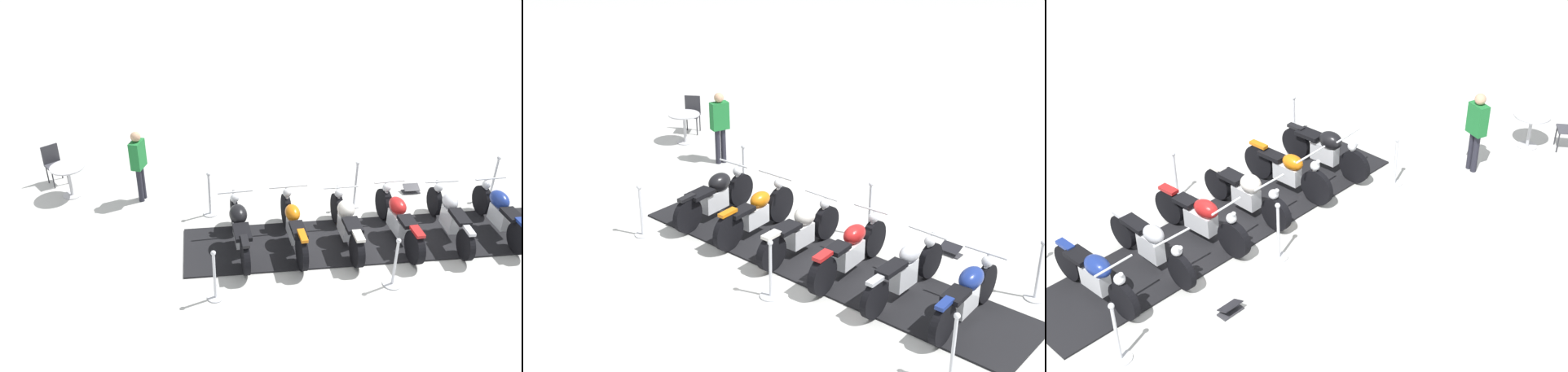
% 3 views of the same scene
% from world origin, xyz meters
% --- Properties ---
extents(ground_plane, '(80.00, 80.00, 0.00)m').
position_xyz_m(ground_plane, '(0.00, 0.00, 0.00)').
color(ground_plane, silver).
extents(display_platform, '(2.43, 7.64, 0.03)m').
position_xyz_m(display_platform, '(0.00, 0.00, 0.02)').
color(display_platform, black).
rests_on(display_platform, ground_plane).
extents(motorcycle_navy, '(2.04, 0.67, 0.93)m').
position_xyz_m(motorcycle_navy, '(0.35, -2.63, 0.49)').
color(motorcycle_navy, black).
rests_on(motorcycle_navy, display_platform).
extents(motorcycle_chrome, '(2.19, 0.69, 0.90)m').
position_xyz_m(motorcycle_chrome, '(0.21, -1.58, 0.48)').
color(motorcycle_chrome, black).
rests_on(motorcycle_chrome, display_platform).
extents(motorcycle_maroon, '(2.21, 0.72, 0.96)m').
position_xyz_m(motorcycle_maroon, '(0.09, -0.52, 0.47)').
color(motorcycle_maroon, black).
rests_on(motorcycle_maroon, display_platform).
extents(motorcycle_cream, '(2.13, 0.71, 0.92)m').
position_xyz_m(motorcycle_cream, '(-0.04, 0.53, 0.47)').
color(motorcycle_cream, black).
rests_on(motorcycle_cream, display_platform).
extents(motorcycle_copper, '(2.14, 0.78, 1.02)m').
position_xyz_m(motorcycle_copper, '(-0.16, 1.59, 0.48)').
color(motorcycle_copper, black).
rests_on(motorcycle_copper, display_platform).
extents(motorcycle_black, '(2.13, 0.72, 0.98)m').
position_xyz_m(motorcycle_black, '(-0.28, 2.64, 0.51)').
color(motorcycle_black, black).
rests_on(motorcycle_black, display_platform).
extents(stanchion_right_mid, '(0.30, 0.30, 1.11)m').
position_xyz_m(stanchion_right_mid, '(1.34, 0.16, 0.38)').
color(stanchion_right_mid, silver).
rests_on(stanchion_right_mid, ground_plane).
extents(stanchion_right_rear, '(0.31, 0.31, 1.04)m').
position_xyz_m(stanchion_right_rear, '(0.97, 3.33, 0.35)').
color(stanchion_right_rear, silver).
rests_on(stanchion_right_rear, ground_plane).
extents(stanchion_left_rear, '(0.30, 0.30, 1.02)m').
position_xyz_m(stanchion_left_rear, '(-1.71, 3.01, 0.36)').
color(stanchion_left_rear, silver).
rests_on(stanchion_left_rear, ground_plane).
extents(stanchion_left_mid, '(0.35, 0.35, 1.02)m').
position_xyz_m(stanchion_left_mid, '(-1.34, -0.16, 0.31)').
color(stanchion_left_mid, silver).
rests_on(stanchion_left_mid, ground_plane).
extents(stanchion_right_front, '(0.33, 0.33, 1.05)m').
position_xyz_m(stanchion_right_front, '(1.71, -3.01, 0.33)').
color(stanchion_right_front, silver).
rests_on(stanchion_right_front, ground_plane).
extents(info_placard, '(0.26, 0.42, 0.18)m').
position_xyz_m(info_placard, '(1.92, -1.25, 0.06)').
color(info_placard, '#333338').
rests_on(info_placard, ground_plane).
extents(cafe_table, '(0.77, 0.77, 0.75)m').
position_xyz_m(cafe_table, '(1.74, 6.57, 0.56)').
color(cafe_table, '#B7B7BC').
rests_on(cafe_table, ground_plane).
extents(bystander_person, '(0.44, 0.30, 1.68)m').
position_xyz_m(bystander_person, '(1.58, 4.91, 1.00)').
color(bystander_person, '#23232D').
rests_on(bystander_person, ground_plane).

